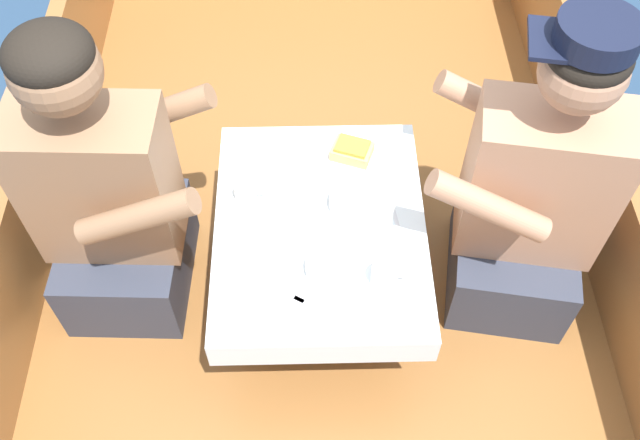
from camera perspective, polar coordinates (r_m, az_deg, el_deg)
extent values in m
plane|color=navy|center=(2.64, -0.04, -7.19)|extent=(60.00, 60.00, 0.00)
cube|color=brown|center=(2.52, -0.04, -5.69)|extent=(1.92, 3.04, 0.28)
cube|color=#936033|center=(2.40, -22.82, -1.60)|extent=(0.06, 3.04, 0.41)
cube|color=#936033|center=(2.42, 22.52, -0.78)|extent=(0.06, 3.04, 0.41)
cylinder|color=#B2B2B7|center=(2.20, 0.00, -3.40)|extent=(0.07, 0.07, 0.36)
cube|color=brown|center=(2.04, 0.00, -0.54)|extent=(0.57, 0.73, 0.02)
cube|color=white|center=(2.03, 0.00, -0.36)|extent=(0.60, 0.76, 0.00)
cube|color=white|center=(1.89, 0.26, -10.73)|extent=(0.60, 0.00, 0.10)
cube|color=white|center=(2.31, -0.21, 6.57)|extent=(0.60, 0.00, 0.10)
cube|color=#333847|center=(2.35, -15.00, -2.87)|extent=(0.38, 0.46, 0.26)
cube|color=#936B4C|center=(2.06, -17.23, 2.90)|extent=(0.41, 0.24, 0.50)
sphere|color=#936B4C|center=(1.77, -20.46, 11.17)|extent=(0.22, 0.22, 0.22)
ellipsoid|color=black|center=(1.74, -20.94, 12.34)|extent=(0.21, 0.21, 0.12)
cylinder|color=#936B4C|center=(2.06, -12.76, 8.34)|extent=(0.34, 0.09, 0.21)
cylinder|color=#936B4C|center=(1.84, -14.45, 0.23)|extent=(0.34, 0.09, 0.21)
cube|color=#333847|center=(2.35, 14.94, -2.82)|extent=(0.43, 0.50, 0.26)
cube|color=tan|center=(2.06, 17.16, 2.97)|extent=(0.43, 0.29, 0.50)
sphere|color=tan|center=(1.78, 20.34, 11.15)|extent=(0.21, 0.21, 0.21)
ellipsoid|color=black|center=(1.75, 20.78, 12.26)|extent=(0.20, 0.20, 0.11)
cylinder|color=tan|center=(1.85, 13.35, 1.06)|extent=(0.34, 0.13, 0.21)
cylinder|color=tan|center=(2.09, 13.51, 8.89)|extent=(0.34, 0.13, 0.21)
cylinder|color=black|center=(1.71, 21.39, 13.76)|extent=(0.19, 0.19, 0.06)
cube|color=black|center=(1.71, 18.00, 13.57)|extent=(0.12, 0.16, 0.01)
cylinder|color=white|center=(2.18, 2.56, 5.11)|extent=(0.21, 0.21, 0.01)
cylinder|color=white|center=(2.00, -4.36, -1.39)|extent=(0.18, 0.18, 0.01)
cube|color=tan|center=(2.17, 2.58, 5.51)|extent=(0.14, 0.12, 0.04)
cube|color=gold|center=(2.15, 2.61, 5.93)|extent=(0.11, 0.10, 0.01)
cylinder|color=white|center=(1.93, 0.60, -3.80)|extent=(0.12, 0.12, 0.04)
cylinder|color=beige|center=(1.92, 0.61, -3.64)|extent=(0.10, 0.10, 0.02)
cylinder|color=white|center=(2.06, 2.76, 1.48)|extent=(0.15, 0.15, 0.04)
cylinder|color=beige|center=(2.05, 2.77, 1.65)|extent=(0.12, 0.12, 0.02)
cylinder|color=white|center=(1.90, 5.20, -4.39)|extent=(0.07, 0.07, 0.07)
torus|color=white|center=(1.91, 6.59, -4.30)|extent=(0.04, 0.01, 0.04)
cylinder|color=#3D2314|center=(1.89, 5.25, -4.06)|extent=(0.06, 0.06, 0.01)
cylinder|color=white|center=(2.08, -6.00, 2.27)|extent=(0.06, 0.06, 0.05)
torus|color=white|center=(2.07, -4.86, 2.34)|extent=(0.04, 0.01, 0.04)
cylinder|color=#3D2314|center=(2.07, -6.04, 2.55)|extent=(0.05, 0.05, 0.01)
cube|color=silver|center=(2.16, -4.51, 3.96)|extent=(0.02, 0.17, 0.00)
cube|color=silver|center=(2.04, 6.15, -0.23)|extent=(0.04, 0.17, 0.00)
cube|color=silver|center=(1.88, 0.07, -7.29)|extent=(0.15, 0.09, 0.00)
cube|color=silver|center=(1.90, -1.80, -6.40)|extent=(0.04, 0.04, 0.00)
cube|color=silver|center=(1.90, -3.39, -6.42)|extent=(0.09, 0.16, 0.00)
ellipsoid|color=silver|center=(1.93, -2.45, -4.75)|extent=(0.04, 0.02, 0.01)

